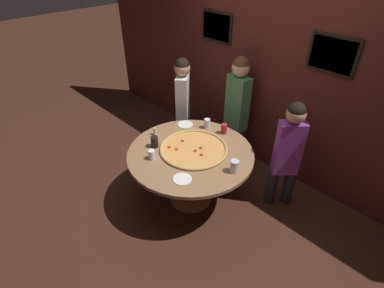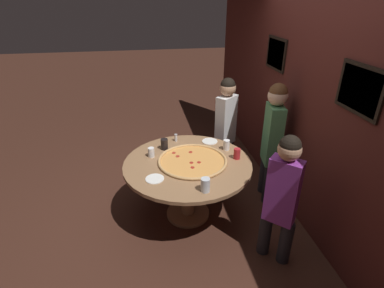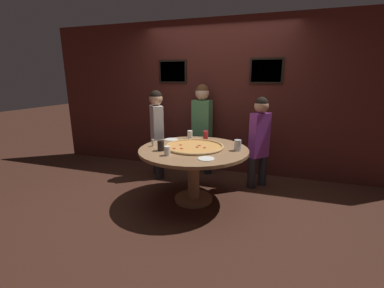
{
  "view_description": "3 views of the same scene",
  "coord_description": "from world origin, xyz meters",
  "px_view_note": "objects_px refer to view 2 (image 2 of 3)",
  "views": [
    {
      "loc": [
        1.96,
        -1.91,
        2.77
      ],
      "look_at": [
        0.09,
        -0.06,
        0.93
      ],
      "focal_mm": 28.0,
      "sensor_mm": 36.0,
      "label": 1
    },
    {
      "loc": [
        2.87,
        -0.45,
        2.45
      ],
      "look_at": [
        -0.1,
        0.07,
        0.92
      ],
      "focal_mm": 28.0,
      "sensor_mm": 36.0,
      "label": 2
    },
    {
      "loc": [
        0.99,
        -3.1,
        1.64
      ],
      "look_at": [
        -0.01,
        -0.04,
        0.81
      ],
      "focal_mm": 24.0,
      "sensor_mm": 36.0,
      "label": 3
    }
  ],
  "objects_px": {
    "dining_table": "(188,174)",
    "white_plate_right_side": "(210,141)",
    "drink_cup_near_right": "(205,185)",
    "condiment_shaker": "(176,138)",
    "diner_far_left": "(272,137)",
    "drink_cup_by_shaker": "(226,145)",
    "drink_cup_near_left": "(164,144)",
    "drink_cup_far_left": "(237,154)",
    "white_plate_left_side": "(155,179)",
    "diner_centre_back": "(282,194)",
    "giant_pizza": "(192,161)",
    "drink_cup_far_right": "(151,152)",
    "diner_side_right": "(226,122)"
  },
  "relations": [
    {
      "from": "dining_table",
      "to": "drink_cup_by_shaker",
      "type": "bearing_deg",
      "value": 113.48
    },
    {
      "from": "drink_cup_by_shaker",
      "to": "drink_cup_near_right",
      "type": "bearing_deg",
      "value": -28.77
    },
    {
      "from": "giant_pizza",
      "to": "white_plate_left_side",
      "type": "relative_size",
      "value": 4.09
    },
    {
      "from": "diner_far_left",
      "to": "drink_cup_near_right",
      "type": "bearing_deg",
      "value": 137.43
    },
    {
      "from": "drink_cup_near_right",
      "to": "dining_table",
      "type": "bearing_deg",
      "value": -171.85
    },
    {
      "from": "drink_cup_far_left",
      "to": "white_plate_left_side",
      "type": "distance_m",
      "value": 0.99
    },
    {
      "from": "drink_cup_by_shaker",
      "to": "white_plate_right_side",
      "type": "distance_m",
      "value": 0.29
    },
    {
      "from": "drink_cup_near_left",
      "to": "drink_cup_far_left",
      "type": "height_order",
      "value": "drink_cup_near_left"
    },
    {
      "from": "diner_centre_back",
      "to": "diner_far_left",
      "type": "bearing_deg",
      "value": -64.07
    },
    {
      "from": "dining_table",
      "to": "diner_far_left",
      "type": "relative_size",
      "value": 0.93
    },
    {
      "from": "drink_cup_far_right",
      "to": "condiment_shaker",
      "type": "xyz_separation_m",
      "value": [
        -0.35,
        0.33,
        -0.01
      ]
    },
    {
      "from": "drink_cup_far_left",
      "to": "diner_far_left",
      "type": "xyz_separation_m",
      "value": [
        -0.2,
        0.51,
        0.07
      ]
    },
    {
      "from": "drink_cup_near_right",
      "to": "condiment_shaker",
      "type": "height_order",
      "value": "drink_cup_near_right"
    },
    {
      "from": "drink_cup_far_right",
      "to": "white_plate_right_side",
      "type": "bearing_deg",
      "value": 109.21
    },
    {
      "from": "diner_far_left",
      "to": "white_plate_right_side",
      "type": "bearing_deg",
      "value": 79.02
    },
    {
      "from": "condiment_shaker",
      "to": "white_plate_left_side",
      "type": "bearing_deg",
      "value": -21.28
    },
    {
      "from": "drink_cup_far_left",
      "to": "diner_side_right",
      "type": "bearing_deg",
      "value": 172.6
    },
    {
      "from": "drink_cup_by_shaker",
      "to": "white_plate_right_side",
      "type": "height_order",
      "value": "drink_cup_by_shaker"
    },
    {
      "from": "drink_cup_near_left",
      "to": "white_plate_left_side",
      "type": "distance_m",
      "value": 0.66
    },
    {
      "from": "giant_pizza",
      "to": "diner_far_left",
      "type": "relative_size",
      "value": 0.51
    },
    {
      "from": "condiment_shaker",
      "to": "drink_cup_near_right",
      "type": "bearing_deg",
      "value": 7.15
    },
    {
      "from": "drink_cup_far_left",
      "to": "drink_cup_far_right",
      "type": "bearing_deg",
      "value": -102.55
    },
    {
      "from": "drink_cup_far_left",
      "to": "diner_centre_back",
      "type": "distance_m",
      "value": 0.8
    },
    {
      "from": "white_plate_left_side",
      "to": "condiment_shaker",
      "type": "xyz_separation_m",
      "value": [
        -0.83,
        0.33,
        0.05
      ]
    },
    {
      "from": "diner_far_left",
      "to": "diner_side_right",
      "type": "distance_m",
      "value": 0.77
    },
    {
      "from": "drink_cup_near_right",
      "to": "drink_cup_by_shaker",
      "type": "height_order",
      "value": "drink_cup_near_right"
    },
    {
      "from": "drink_cup_near_right",
      "to": "diner_far_left",
      "type": "relative_size",
      "value": 0.09
    },
    {
      "from": "drink_cup_near_left",
      "to": "diner_centre_back",
      "type": "xyz_separation_m",
      "value": [
        1.16,
        0.98,
        -0.02
      ]
    },
    {
      "from": "white_plate_right_side",
      "to": "diner_centre_back",
      "type": "relative_size",
      "value": 0.14
    },
    {
      "from": "dining_table",
      "to": "diner_centre_back",
      "type": "distance_m",
      "value": 1.11
    },
    {
      "from": "giant_pizza",
      "to": "dining_table",
      "type": "bearing_deg",
      "value": -82.44
    },
    {
      "from": "drink_cup_far_left",
      "to": "diner_centre_back",
      "type": "relative_size",
      "value": 0.09
    },
    {
      "from": "drink_cup_near_left",
      "to": "condiment_shaker",
      "type": "xyz_separation_m",
      "value": [
        -0.19,
        0.16,
        -0.02
      ]
    },
    {
      "from": "white_plate_left_side",
      "to": "condiment_shaker",
      "type": "distance_m",
      "value": 0.9
    },
    {
      "from": "giant_pizza",
      "to": "diner_far_left",
      "type": "distance_m",
      "value": 1.05
    },
    {
      "from": "drink_cup_near_left",
      "to": "white_plate_right_side",
      "type": "xyz_separation_m",
      "value": [
        -0.1,
        0.59,
        -0.06
      ]
    },
    {
      "from": "drink_cup_near_right",
      "to": "diner_far_left",
      "type": "xyz_separation_m",
      "value": [
        -0.76,
        1.0,
        0.06
      ]
    },
    {
      "from": "drink_cup_near_right",
      "to": "white_plate_left_side",
      "type": "xyz_separation_m",
      "value": [
        -0.29,
        -0.47,
        -0.07
      ]
    },
    {
      "from": "dining_table",
      "to": "diner_far_left",
      "type": "bearing_deg",
      "value": 100.22
    },
    {
      "from": "drink_cup_far_left",
      "to": "white_plate_right_side",
      "type": "bearing_deg",
      "value": -156.75
    },
    {
      "from": "drink_cup_by_shaker",
      "to": "drink_cup_near_left",
      "type": "bearing_deg",
      "value": -101.11
    },
    {
      "from": "dining_table",
      "to": "drink_cup_far_right",
      "type": "height_order",
      "value": "drink_cup_far_right"
    },
    {
      "from": "drink_cup_far_right",
      "to": "condiment_shaker",
      "type": "height_order",
      "value": "drink_cup_far_right"
    },
    {
      "from": "dining_table",
      "to": "white_plate_left_side",
      "type": "xyz_separation_m",
      "value": [
        0.27,
        -0.39,
        0.15
      ]
    },
    {
      "from": "dining_table",
      "to": "white_plate_right_side",
      "type": "height_order",
      "value": "white_plate_right_side"
    },
    {
      "from": "drink_cup_far_right",
      "to": "diner_far_left",
      "type": "relative_size",
      "value": 0.07
    },
    {
      "from": "dining_table",
      "to": "condiment_shaker",
      "type": "relative_size",
      "value": 14.86
    },
    {
      "from": "dining_table",
      "to": "drink_cup_far_left",
      "type": "bearing_deg",
      "value": 89.23
    },
    {
      "from": "diner_far_left",
      "to": "drink_cup_near_left",
      "type": "bearing_deg",
      "value": 92.66
    },
    {
      "from": "drink_cup_by_shaker",
      "to": "condiment_shaker",
      "type": "bearing_deg",
      "value": -120.59
    }
  ]
}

